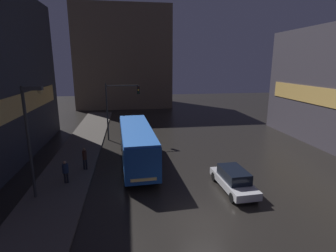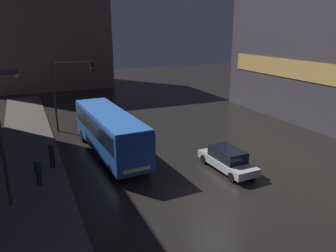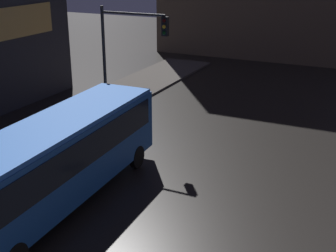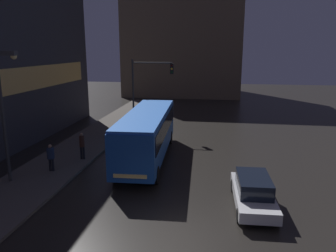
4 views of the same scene
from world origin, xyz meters
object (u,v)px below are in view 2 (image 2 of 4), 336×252
street_lamp_sidewalk (4,117)px  car_taxi (227,159)px  pedestrian_near (38,169)px  bus_near (109,129)px  traffic_light_main (68,83)px  pedestrian_mid (52,153)px

street_lamp_sidewalk → car_taxi: bearing=-3.3°
pedestrian_near → street_lamp_sidewalk: (-1.29, -1.79, 3.76)m
bus_near → street_lamp_sidewalk: street_lamp_sidewalk is taller
car_taxi → street_lamp_sidewalk: bearing=-5.7°
traffic_light_main → pedestrian_mid: bearing=-106.2°
bus_near → traffic_light_main: traffic_light_main is taller
bus_near → car_taxi: 8.78m
pedestrian_mid → car_taxi: bearing=39.6°
pedestrian_mid → street_lamp_sidewalk: bearing=-54.5°
car_taxi → pedestrian_mid: bearing=-27.1°
bus_near → traffic_light_main: size_ratio=1.69×
bus_near → pedestrian_mid: bus_near is taller
pedestrian_near → street_lamp_sidewalk: size_ratio=0.23×
traffic_light_main → street_lamp_sidewalk: bearing=-110.5°
bus_near → car_taxi: size_ratio=2.33×
bus_near → traffic_light_main: bearing=-80.4°
bus_near → pedestrian_mid: size_ratio=6.05×
car_taxi → street_lamp_sidewalk: 13.56m
car_taxi → street_lamp_sidewalk: (-12.89, 0.73, 4.14)m
pedestrian_near → street_lamp_sidewalk: bearing=47.9°
bus_near → pedestrian_near: (-5.19, -3.35, -0.86)m
bus_near → pedestrian_near: size_ratio=6.55×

